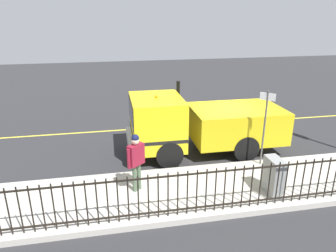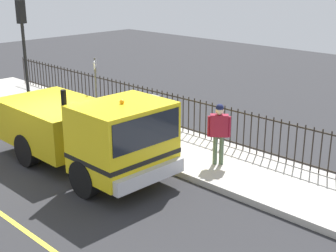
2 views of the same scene
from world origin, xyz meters
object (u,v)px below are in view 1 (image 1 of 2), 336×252
Objects in this scene: street_sign at (265,120)px; utility_cabinet at (274,176)px; traffic_cone at (226,123)px; work_truck at (194,122)px; worker_standing at (136,157)px.

utility_cabinet is at bearing -16.56° from street_sign.
work_truck is at bearing -45.26° from traffic_cone.
traffic_cone is (-5.61, 0.72, -0.38)m from utility_cabinet.
worker_standing is at bearing -78.68° from street_sign.
street_sign is (3.81, -0.18, 1.44)m from traffic_cone.
street_sign is at bearing 163.44° from utility_cabinet.
work_truck is 3.10m from traffic_cone.
street_sign is at bearing -2.74° from traffic_cone.
work_truck is 3.36× the size of worker_standing.
utility_cabinet is 0.42× the size of street_sign.
work_truck is 2.64m from street_sign.
street_sign reaches higher than work_truck.
street_sign reaches higher than traffic_cone.
traffic_cone is at bearing 177.26° from street_sign.
work_truck reaches higher than worker_standing.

